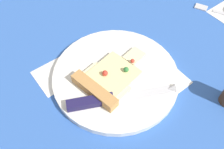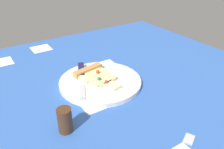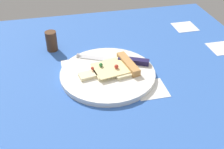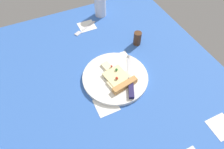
{
  "view_description": "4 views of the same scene",
  "coord_description": "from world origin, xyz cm",
  "px_view_note": "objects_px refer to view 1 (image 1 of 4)",
  "views": [
    {
      "loc": [
        -34.68,
        24.23,
        48.04
      ],
      "look_at": [
        -8.48,
        4.32,
        3.76
      ],
      "focal_mm": 39.96,
      "sensor_mm": 36.0,
      "label": 1
    },
    {
      "loc": [
        -42.68,
        -59.03,
        43.28
      ],
      "look_at": [
        -4.69,
        -0.68,
        4.42
      ],
      "focal_mm": 36.58,
      "sensor_mm": 36.0,
      "label": 2
    },
    {
      "loc": [
        61.98,
        -11.85,
        51.29
      ],
      "look_at": [
        -4.05,
        3.15,
        2.97
      ],
      "focal_mm": 45.0,
      "sensor_mm": 36.0,
      "label": 3
    },
    {
      "loc": [
        17.86,
        53.77,
        74.35
      ],
      "look_at": [
        -6.49,
        1.59,
        2.21
      ],
      "focal_mm": 33.16,
      "sensor_mm": 36.0,
      "label": 4
    }
  ],
  "objects_px": {
    "pizza_slice": "(108,79)",
    "fork": "(218,12)",
    "knife": "(111,99)",
    "plate": "(116,76)"
  },
  "relations": [
    {
      "from": "plate",
      "to": "knife",
      "type": "bearing_deg",
      "value": 134.66
    },
    {
      "from": "pizza_slice",
      "to": "knife",
      "type": "height_order",
      "value": "pizza_slice"
    },
    {
      "from": "pizza_slice",
      "to": "fork",
      "type": "height_order",
      "value": "pizza_slice"
    },
    {
      "from": "knife",
      "to": "fork",
      "type": "xyz_separation_m",
      "value": [
        0.06,
        -0.44,
        -0.02
      ]
    },
    {
      "from": "pizza_slice",
      "to": "fork",
      "type": "bearing_deg",
      "value": 81.14
    },
    {
      "from": "knife",
      "to": "plate",
      "type": "bearing_deg",
      "value": 159.91
    },
    {
      "from": "knife",
      "to": "fork",
      "type": "relative_size",
      "value": 1.56
    },
    {
      "from": "pizza_slice",
      "to": "fork",
      "type": "relative_size",
      "value": 1.28
    },
    {
      "from": "plate",
      "to": "pizza_slice",
      "type": "xyz_separation_m",
      "value": [
        -0.0,
        0.03,
        0.02
      ]
    },
    {
      "from": "plate",
      "to": "pizza_slice",
      "type": "distance_m",
      "value": 0.03
    }
  ]
}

